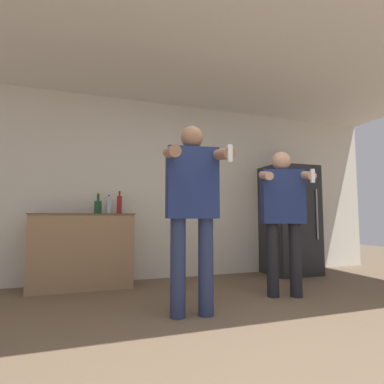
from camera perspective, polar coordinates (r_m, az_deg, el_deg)
ground_plane at (r=2.14m, az=17.72°, el=-28.39°), size 14.00×14.00×0.00m
wall_back at (r=4.44m, az=-3.57°, el=0.51°), size 7.00×0.06×2.55m
ceiling_slab at (r=3.57m, az=2.69°, el=23.85°), size 7.00×3.17×0.05m
refrigerator at (r=4.90m, az=18.12°, el=-5.03°), size 0.75×0.65×1.65m
counter at (r=4.01m, az=-20.03°, el=-10.39°), size 1.22×0.53×0.91m
bottle_short_whiskey at (r=4.07m, az=-13.68°, el=-2.29°), size 0.07×0.07×0.30m
bottle_dark_rum at (r=4.06m, az=-15.57°, el=-2.66°), size 0.06×0.06×0.25m
bottle_clear_vodka at (r=4.05m, az=-17.47°, el=-2.63°), size 0.09×0.09×0.28m
person_woman_foreground at (r=2.68m, az=0.08°, el=-1.83°), size 0.57×0.57×1.70m
person_man_side at (r=3.48m, az=16.93°, el=-3.24°), size 0.60×0.57×1.60m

